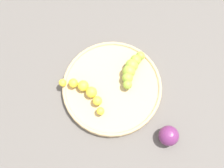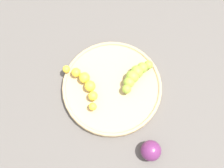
{
  "view_description": "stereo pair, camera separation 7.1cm",
  "coord_description": "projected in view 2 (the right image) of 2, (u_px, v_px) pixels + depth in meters",
  "views": [
    {
      "loc": [
        -0.23,
        -0.01,
        0.71
      ],
      "look_at": [
        0.0,
        0.0,
        0.04
      ],
      "focal_mm": 42.8,
      "sensor_mm": 36.0,
      "label": 1
    },
    {
      "loc": [
        -0.22,
        -0.08,
        0.71
      ],
      "look_at": [
        0.0,
        0.0,
        0.04
      ],
      "focal_mm": 42.8,
      "sensor_mm": 36.0,
      "label": 2
    }
  ],
  "objects": [
    {
      "name": "plum_purple",
      "position": [
        151.0,
        151.0,
        0.66
      ],
      "size": [
        0.05,
        0.05,
        0.05
      ],
      "primitive_type": "sphere",
      "color": "#662659",
      "rests_on": "ground_plane"
    },
    {
      "name": "ground_plane",
      "position": [
        112.0,
        88.0,
        0.75
      ],
      "size": [
        2.4,
        2.4,
        0.0
      ],
      "primitive_type": "plane",
      "color": "#56514C"
    },
    {
      "name": "banana_green",
      "position": [
        135.0,
        75.0,
        0.72
      ],
      "size": [
        0.11,
        0.06,
        0.04
      ],
      "rotation": [
        0.0,
        0.0,
        1.19
      ],
      "color": "#8CAD38",
      "rests_on": "fruit_bowl"
    },
    {
      "name": "fruit_bowl",
      "position": [
        112.0,
        87.0,
        0.73
      ],
      "size": [
        0.27,
        0.27,
        0.02
      ],
      "color": "tan",
      "rests_on": "ground_plane"
    },
    {
      "name": "banana_yellow",
      "position": [
        85.0,
        83.0,
        0.71
      ],
      "size": [
        0.1,
        0.13,
        0.03
      ],
      "rotation": [
        0.0,
        0.0,
        5.64
      ],
      "color": "yellow",
      "rests_on": "fruit_bowl"
    }
  ]
}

